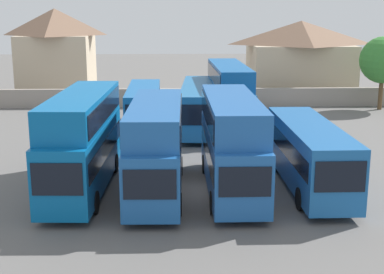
{
  "coord_description": "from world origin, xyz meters",
  "views": [
    {
      "loc": [
        -1.06,
        -27.17,
        9.37
      ],
      "look_at": [
        0.0,
        3.0,
        2.21
      ],
      "focal_mm": 50.91,
      "sensor_mm": 36.0,
      "label": 1
    }
  ],
  "objects_px": {
    "bus_1": "(82,137)",
    "bus_7": "(229,93)",
    "bus_5": "(144,106)",
    "house_terrace_centre": "(300,58)",
    "bus_6": "(198,104)",
    "tree_left_of_lot": "(383,60)",
    "bus_2": "(156,143)",
    "bus_3": "(232,139)",
    "house_terrace_left": "(56,52)",
    "bus_4": "(309,152)"
  },
  "relations": [
    {
      "from": "bus_1",
      "to": "bus_6",
      "type": "bearing_deg",
      "value": 157.74
    },
    {
      "from": "bus_3",
      "to": "bus_7",
      "type": "relative_size",
      "value": 0.91
    },
    {
      "from": "bus_3",
      "to": "bus_7",
      "type": "xyz_separation_m",
      "value": [
        1.44,
        15.42,
        0.06
      ]
    },
    {
      "from": "bus_7",
      "to": "bus_5",
      "type": "bearing_deg",
      "value": -87.5
    },
    {
      "from": "house_terrace_left",
      "to": "house_terrace_centre",
      "type": "bearing_deg",
      "value": -2.07
    },
    {
      "from": "tree_left_of_lot",
      "to": "house_terrace_left",
      "type": "bearing_deg",
      "value": 163.24
    },
    {
      "from": "bus_2",
      "to": "house_terrace_left",
      "type": "relative_size",
      "value": 1.09
    },
    {
      "from": "bus_1",
      "to": "bus_4",
      "type": "height_order",
      "value": "bus_1"
    },
    {
      "from": "bus_2",
      "to": "house_terrace_centre",
      "type": "xyz_separation_m",
      "value": [
        14.7,
        32.01,
        1.45
      ]
    },
    {
      "from": "bus_3",
      "to": "house_terrace_centre",
      "type": "relative_size",
      "value": 0.92
    },
    {
      "from": "bus_1",
      "to": "bus_2",
      "type": "xyz_separation_m",
      "value": [
        3.82,
        -0.59,
        -0.21
      ]
    },
    {
      "from": "bus_6",
      "to": "bus_7",
      "type": "xyz_separation_m",
      "value": [
        2.48,
        0.52,
        0.83
      ]
    },
    {
      "from": "bus_3",
      "to": "house_terrace_left",
      "type": "distance_m",
      "value": 36.3
    },
    {
      "from": "bus_7",
      "to": "tree_left_of_lot",
      "type": "xyz_separation_m",
      "value": [
        15.13,
        7.6,
        1.82
      ]
    },
    {
      "from": "bus_4",
      "to": "tree_left_of_lot",
      "type": "relative_size",
      "value": 1.55
    },
    {
      "from": "bus_1",
      "to": "bus_6",
      "type": "xyz_separation_m",
      "value": [
        6.68,
        14.55,
        -0.86
      ]
    },
    {
      "from": "bus_1",
      "to": "bus_4",
      "type": "bearing_deg",
      "value": 92.31
    },
    {
      "from": "tree_left_of_lot",
      "to": "bus_4",
      "type": "bearing_deg",
      "value": -118.67
    },
    {
      "from": "house_terrace_left",
      "to": "house_terrace_centre",
      "type": "xyz_separation_m",
      "value": [
        26.41,
        -0.95,
        -0.66
      ]
    },
    {
      "from": "bus_5",
      "to": "bus_6",
      "type": "distance_m",
      "value": 4.28
    },
    {
      "from": "bus_2",
      "to": "bus_7",
      "type": "relative_size",
      "value": 0.89
    },
    {
      "from": "house_terrace_left",
      "to": "tree_left_of_lot",
      "type": "relative_size",
      "value": 1.36
    },
    {
      "from": "bus_3",
      "to": "bus_7",
      "type": "distance_m",
      "value": 15.48
    },
    {
      "from": "bus_1",
      "to": "house_terrace_left",
      "type": "xyz_separation_m",
      "value": [
        -7.9,
        32.37,
        1.9
      ]
    },
    {
      "from": "bus_4",
      "to": "house_terrace_centre",
      "type": "height_order",
      "value": "house_terrace_centre"
    },
    {
      "from": "house_terrace_centre",
      "to": "house_terrace_left",
      "type": "bearing_deg",
      "value": 177.93
    },
    {
      "from": "bus_2",
      "to": "bus_6",
      "type": "relative_size",
      "value": 0.84
    },
    {
      "from": "bus_4",
      "to": "tree_left_of_lot",
      "type": "xyz_separation_m",
      "value": [
        12.41,
        22.69,
        2.69
      ]
    },
    {
      "from": "bus_5",
      "to": "house_terrace_centre",
      "type": "xyz_separation_m",
      "value": [
        16.12,
        16.77,
        2.2
      ]
    },
    {
      "from": "bus_5",
      "to": "bus_7",
      "type": "distance_m",
      "value": 6.84
    },
    {
      "from": "bus_1",
      "to": "bus_7",
      "type": "distance_m",
      "value": 17.64
    },
    {
      "from": "tree_left_of_lot",
      "to": "bus_6",
      "type": "bearing_deg",
      "value": -155.25
    },
    {
      "from": "house_terrace_left",
      "to": "tree_left_of_lot",
      "type": "bearing_deg",
      "value": -16.76
    },
    {
      "from": "bus_3",
      "to": "bus_7",
      "type": "bearing_deg",
      "value": 174.57
    },
    {
      "from": "bus_3",
      "to": "tree_left_of_lot",
      "type": "distance_m",
      "value": 28.42
    },
    {
      "from": "bus_5",
      "to": "house_terrace_centre",
      "type": "distance_m",
      "value": 23.36
    },
    {
      "from": "bus_2",
      "to": "house_terrace_left",
      "type": "bearing_deg",
      "value": -159.11
    },
    {
      "from": "bus_2",
      "to": "bus_3",
      "type": "relative_size",
      "value": 0.98
    },
    {
      "from": "bus_6",
      "to": "house_terrace_left",
      "type": "height_order",
      "value": "house_terrace_left"
    },
    {
      "from": "house_terrace_left",
      "to": "bus_3",
      "type": "bearing_deg",
      "value": -64.47
    },
    {
      "from": "bus_3",
      "to": "bus_5",
      "type": "bearing_deg",
      "value": -160.54
    },
    {
      "from": "house_terrace_centre",
      "to": "bus_4",
      "type": "bearing_deg",
      "value": -101.91
    },
    {
      "from": "bus_3",
      "to": "bus_5",
      "type": "height_order",
      "value": "bus_3"
    },
    {
      "from": "bus_6",
      "to": "bus_3",
      "type": "bearing_deg",
      "value": 8.06
    },
    {
      "from": "bus_2",
      "to": "bus_5",
      "type": "xyz_separation_m",
      "value": [
        -1.42,
        15.24,
        -0.75
      ]
    },
    {
      "from": "bus_2",
      "to": "tree_left_of_lot",
      "type": "bearing_deg",
      "value": 139.98
    },
    {
      "from": "bus_4",
      "to": "bus_6",
      "type": "relative_size",
      "value": 0.88
    },
    {
      "from": "bus_5",
      "to": "house_terrace_left",
      "type": "height_order",
      "value": "house_terrace_left"
    },
    {
      "from": "bus_5",
      "to": "bus_6",
      "type": "height_order",
      "value": "bus_6"
    },
    {
      "from": "bus_4",
      "to": "bus_6",
      "type": "height_order",
      "value": "bus_6"
    }
  ]
}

